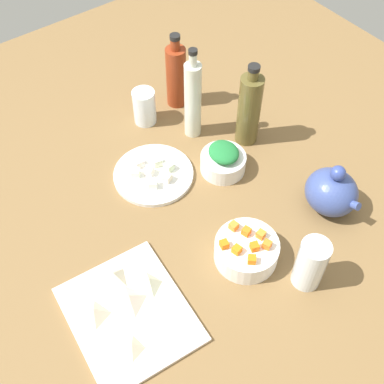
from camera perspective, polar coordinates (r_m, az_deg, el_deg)
The scene contains 32 objects.
tabletop at distance 127.58cm, azimuth 0.00°, elevation -1.82°, with size 190.00×190.00×3.00cm, color brown.
cutting_board at distance 111.15cm, azimuth -7.29°, elevation -13.84°, with size 28.51×24.26×1.00cm, color silver.
plate_tofu at distance 132.27cm, azimuth -4.48°, elevation 2.04°, with size 21.35×21.35×1.20cm, color white.
bowl_greens at distance 132.32cm, azimuth 3.61°, elevation 3.40°, with size 12.15×12.15×5.03cm, color white.
bowl_carrots at distance 115.88cm, azimuth 6.30°, elevation -6.75°, with size 14.95×14.95×5.66cm, color white.
teapot at distance 126.17cm, azimuth 15.84°, elevation 0.03°, with size 15.13×12.43×14.70cm.
bottle_0 at distance 146.84cm, azimuth -1.85°, elevation 13.32°, with size 5.88×5.88×23.53cm.
bottle_1 at distance 135.08cm, azimuth 6.63°, elevation 9.50°, with size 6.33×6.33×25.22cm.
bottle_2 at distance 135.39cm, azimuth 0.10°, elevation 10.67°, with size 4.71×4.71×28.10cm.
drinking_glass_0 at distance 111.64cm, azimuth 13.56°, elevation -8.07°, with size 6.64×6.64×13.95cm, color white.
drinking_glass_1 at distance 144.25cm, azimuth -5.52°, elevation 9.78°, with size 6.56×6.56×10.62cm, color white.
carrot_cube_0 at distance 114.24cm, azimuth 7.97°, elevation -4.87°, with size 1.80×1.80×1.80cm, color orange.
carrot_cube_1 at distance 114.29cm, azimuth 6.30°, elevation -4.54°, with size 1.80×1.80×1.80cm, color orange.
carrot_cube_2 at distance 111.39cm, azimuth 5.20°, elevation -6.65°, with size 1.80×1.80×1.80cm, color orange.
carrot_cube_3 at distance 110.41cm, azimuth 6.94°, elevation -7.76°, with size 1.80×1.80×1.80cm, color orange.
carrot_cube_4 at distance 112.24cm, azimuth 7.23°, elevation -6.28°, with size 1.80×1.80×1.80cm, color orange.
carrot_cube_5 at distance 114.86cm, azimuth 4.84°, elevation -3.93°, with size 1.80×1.80×1.80cm, color orange.
carrot_cube_6 at distance 111.94cm, azimuth 3.74°, elevation -6.04°, with size 1.80×1.80×1.80cm, color orange.
carrot_cube_7 at distance 112.93cm, azimuth 8.67°, elevation -6.02°, with size 1.80×1.80×1.80cm, color orange.
chopped_greens_mound at distance 129.28cm, azimuth 3.70°, elevation 4.62°, with size 8.73×7.76×3.22cm, color #217536.
tofu_cube_0 at distance 130.94cm, azimuth -4.99°, elevation 2.45°, with size 2.20×2.20×2.20cm, color white.
tofu_cube_1 at distance 129.10cm, azimuth -2.93°, elevation 1.67°, with size 2.20×2.20×2.20cm, color #F1E5CA.
tofu_cube_2 at distance 133.04cm, azimuth -3.94°, elevation 3.58°, with size 2.20×2.20×2.20cm, color silver.
tofu_cube_3 at distance 133.05cm, azimuth -6.18°, elevation 3.35°, with size 2.20×2.20×2.20cm, color white.
tofu_cube_4 at distance 130.83cm, azimuth -6.54°, elevation 2.21°, with size 2.20×2.20×2.20cm, color white.
tofu_cube_5 at distance 127.93cm, azimuth -4.54°, elevation 0.92°, with size 2.20×2.20×2.20cm, color white.
tofu_cube_6 at distance 131.57cm, azimuth -2.70°, elevation 2.95°, with size 2.20×2.20×2.20cm, color #E3F6CB.
dumpling_0 at distance 112.03cm, azimuth -4.97°, elevation -10.31°, with size 5.01×4.39×2.80cm, color beige.
dumpling_1 at distance 106.50cm, azimuth -6.93°, elevation -17.33°, with size 4.17×3.95×2.21cm, color beige.
dumpling_2 at distance 113.77cm, azimuth -9.01°, elevation -9.56°, with size 5.19×4.53×2.68cm, color beige.
dumpling_3 at distance 110.62cm, azimuth -7.30°, elevation -12.12°, with size 5.98×5.94×2.83cm, color beige.
dumpling_4 at distance 110.35cm, azimuth -11.24°, elevation -13.48°, with size 5.12×5.00×2.88cm, color beige.
Camera 1 is at (60.96, -45.65, 103.85)cm, focal length 46.13 mm.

